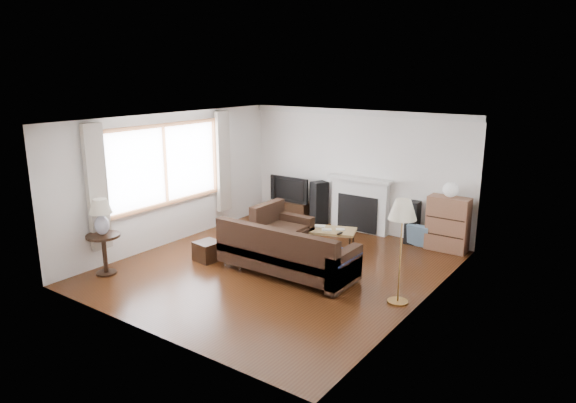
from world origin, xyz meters
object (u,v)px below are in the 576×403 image
Objects in this scene: tv_stand at (292,210)px; bookshelf at (448,224)px; side_table at (105,254)px; floor_lamp at (400,252)px; sectional_sofa at (287,251)px; coffee_table at (328,239)px.

bookshelf reaches higher than tv_stand.
side_table is (-0.70, -4.35, 0.12)m from tv_stand.
side_table is (-4.37, -1.77, -0.43)m from floor_lamp.
sectional_sofa reaches higher than side_table.
tv_stand is 3.17m from sectional_sofa.
sectional_sofa is at bearing 35.13° from side_table.
tv_stand is at bearing 123.40° from sectional_sofa.
floor_lamp is 2.27× the size of side_table.
coffee_table is at bearing 93.23° from sectional_sofa.
bookshelf reaches higher than sectional_sofa.
tv_stand is 0.87× the size of bookshelf.
bookshelf is at bearing 13.56° from coffee_table.
sectional_sofa is (-1.75, -2.67, -0.11)m from bookshelf.
side_table is at bearing -133.68° from bookshelf.
tv_stand is 1.31× the size of side_table.
coffee_table is at bearing 145.01° from floor_lamp.
bookshelf is 0.41× the size of sectional_sofa.
sectional_sofa reaches higher than coffee_table.
coffee_table is (1.66, -1.18, -0.03)m from tv_stand.
bookshelf is at bearing 94.00° from floor_lamp.
floor_lamp is at bearing -86.00° from bookshelf.
side_table is (-2.36, -3.18, 0.14)m from coffee_table.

